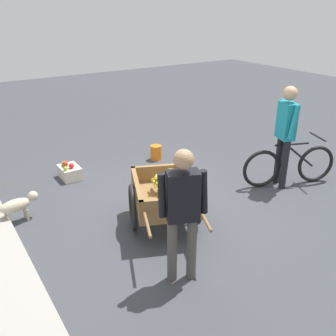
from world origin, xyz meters
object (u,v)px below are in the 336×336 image
object	(u,v)px
bicycle	(289,165)
plastic_bucket	(156,153)
fruit_cart	(165,197)
dog	(18,205)
apple_crate	(70,172)
cyclist_person	(286,128)
vendor_person	(183,206)

from	to	relation	value
bicycle	plastic_bucket	bearing A→B (deg)	30.80
plastic_bucket	fruit_cart	bearing A→B (deg)	151.54
dog	plastic_bucket	distance (m)	3.01
dog	apple_crate	size ratio (longest dim) A/B	1.52
bicycle	cyclist_person	bearing A→B (deg)	68.94
vendor_person	cyclist_person	distance (m)	2.98
fruit_cart	apple_crate	world-z (taller)	fruit_cart
apple_crate	dog	bearing A→B (deg)	133.03
fruit_cart	dog	size ratio (longest dim) A/B	2.71
apple_crate	fruit_cart	bearing A→B (deg)	-165.37
bicycle	apple_crate	size ratio (longest dim) A/B	3.57
vendor_person	dog	world-z (taller)	vendor_person
fruit_cart	plastic_bucket	size ratio (longest dim) A/B	6.30
dog	plastic_bucket	xyz separation A→B (m)	(0.95, -2.85, -0.13)
vendor_person	cyclist_person	bearing A→B (deg)	-68.99
cyclist_person	bicycle	bearing A→B (deg)	-111.06
fruit_cart	cyclist_person	bearing A→B (deg)	-89.68
fruit_cart	apple_crate	bearing A→B (deg)	14.63
vendor_person	cyclist_person	size ratio (longest dim) A/B	0.92
cyclist_person	apple_crate	distance (m)	3.77
fruit_cart	dog	distance (m)	2.08
bicycle	apple_crate	world-z (taller)	bicycle
vendor_person	bicycle	distance (m)	3.15
cyclist_person	apple_crate	bearing A→B (deg)	52.75
vendor_person	plastic_bucket	bearing A→B (deg)	-26.68
plastic_bucket	apple_crate	world-z (taller)	apple_crate
plastic_bucket	vendor_person	bearing A→B (deg)	153.32
vendor_person	dog	bearing A→B (deg)	28.81
vendor_person	plastic_bucket	size ratio (longest dim) A/B	5.42
bicycle	cyclist_person	world-z (taller)	cyclist_person
bicycle	dog	size ratio (longest dim) A/B	2.35
dog	cyclist_person	bearing A→B (deg)	-106.47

